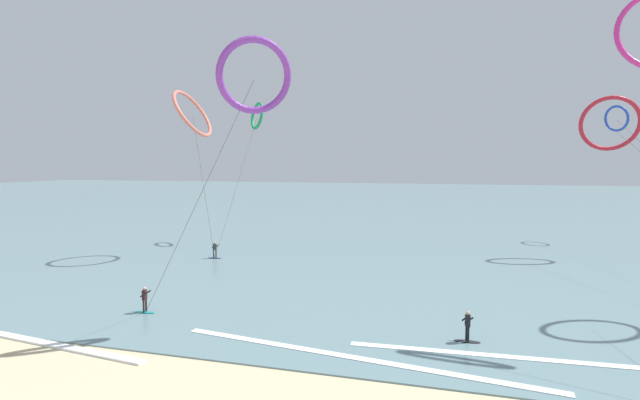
{
  "coord_description": "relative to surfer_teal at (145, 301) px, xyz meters",
  "views": [
    {
      "loc": [
        9.44,
        -11.82,
        9.71
      ],
      "look_at": [
        0.0,
        23.0,
        6.82
      ],
      "focal_mm": 25.96,
      "sensor_mm": 36.0,
      "label": 1
    }
  ],
  "objects": [
    {
      "name": "sea_water",
      "position": [
        9.1,
        94.63,
        -0.78
      ],
      "size": [
        400.0,
        200.0,
        0.08
      ],
      "primitive_type": "cube",
      "color": "slate",
      "rests_on": "ground"
    },
    {
      "name": "surfer_teal",
      "position": [
        0.0,
        0.0,
        0.0
      ],
      "size": [
        1.4,
        0.6,
        1.7
      ],
      "rotation": [
        0.0,
        0.0,
        1.65
      ],
      "color": "teal",
      "rests_on": "ground"
    },
    {
      "name": "surfer_navy",
      "position": [
        -3.85,
        16.62,
        0.0
      ],
      "size": [
        1.4,
        0.71,
        1.7
      ],
      "rotation": [
        0.0,
        0.0,
        1.02
      ],
      "color": "navy",
      "rests_on": "ground"
    },
    {
      "name": "surfer_charcoal",
      "position": [
        19.86,
        0.32,
        0.0
      ],
      "size": [
        1.4,
        0.65,
        1.7
      ],
      "rotation": [
        0.0,
        0.0,
        1.86
      ],
      "color": "black",
      "rests_on": "ground"
    },
    {
      "name": "kite_violet",
      "position": [
        8.16,
        -0.91,
        13.73
      ],
      "size": [
        10.34,
        3.57,
        16.66
      ],
      "rotation": [
        0.0,
        0.0,
        3.74
      ],
      "color": "purple",
      "rests_on": "ground"
    },
    {
      "name": "kite_cobalt",
      "position": [
        38.64,
        39.37,
        14.28
      ],
      "size": [
        2.53,
        41.25,
        16.79
      ],
      "rotation": [
        0.0,
        0.0,
        2.18
      ],
      "color": "#2647B7",
      "rests_on": "ground"
    },
    {
      "name": "kite_emerald",
      "position": [
        -3.7,
        27.58,
        14.6
      ],
      "size": [
        3.02,
        12.53,
        17.15
      ],
      "rotation": [
        0.0,
        0.0,
        5.48
      ],
      "color": "#199351",
      "rests_on": "ground"
    },
    {
      "name": "kite_crimson",
      "position": [
        34.45,
        27.85,
        12.85
      ],
      "size": [
        5.74,
        32.49,
        16.46
      ],
      "rotation": [
        0.0,
        0.0,
        3.05
      ],
      "color": "red",
      "rests_on": "ground"
    },
    {
      "name": "kite_coral",
      "position": [
        -6.4,
        17.27,
        13.89
      ],
      "size": [
        4.25,
        5.62,
        17.17
      ],
      "rotation": [
        0.0,
        0.0,
        1.6
      ],
      "color": "#EA7260",
      "rests_on": "ground"
    },
    {
      "name": "wave_crest_near",
      "position": [
        -1.92,
        -5.79,
        -0.76
      ],
      "size": [
        12.99,
        1.95,
        0.12
      ],
      "primitive_type": "cube",
      "rotation": [
        0.0,
        0.0,
        -0.11
      ],
      "color": "white",
      "rests_on": "ground"
    },
    {
      "name": "wave_crest_mid",
      "position": [
        14.3,
        -3.34,
        -0.76
      ],
      "size": [
        19.29,
        3.06,
        0.12
      ],
      "primitive_type": "cube",
      "rotation": [
        0.0,
        0.0,
        -0.13
      ],
      "color": "white",
      "rests_on": "ground"
    },
    {
      "name": "wave_crest_far",
      "position": [
        22.81,
        -1.21,
        -0.76
      ],
      "size": [
        17.93,
        1.32,
        0.12
      ],
      "primitive_type": "cube",
      "rotation": [
        0.0,
        0.0,
        0.05
      ],
      "color": "white",
      "rests_on": "ground"
    }
  ]
}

